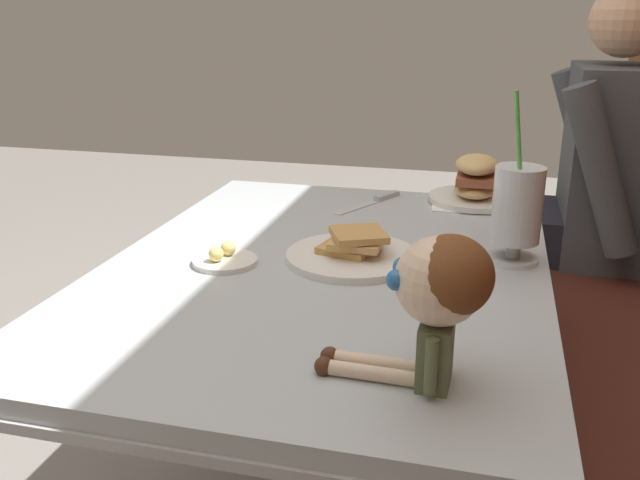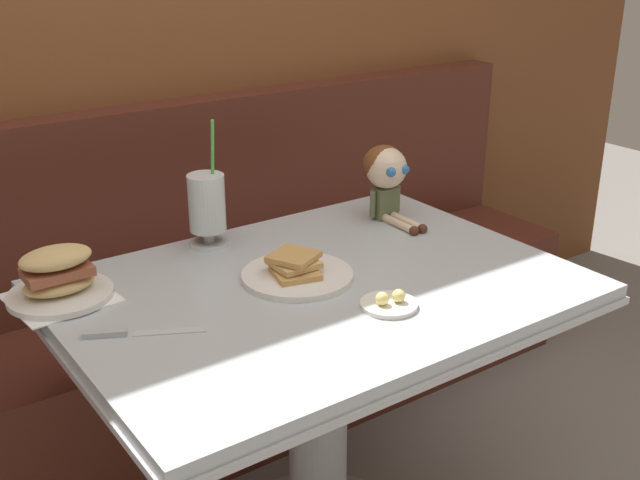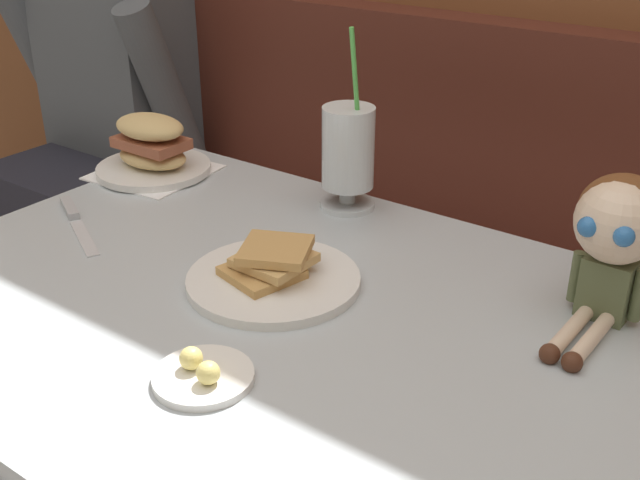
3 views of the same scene
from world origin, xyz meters
name	(u,v)px [view 2 (image 2 of 3)]	position (x,y,z in m)	size (l,w,h in m)	color
wood_panel_wall	(141,29)	(0.00, 1.05, 1.20)	(4.40, 0.08, 2.40)	brown
booth_bench	(198,335)	(0.00, 0.81, 0.33)	(2.60, 0.48, 1.00)	#512319
diner_table	(318,360)	(0.00, 0.18, 0.54)	(1.11, 0.81, 0.74)	#B2BCC1
toast_plate	(296,272)	(-0.03, 0.23, 0.76)	(0.25, 0.25, 0.06)	white
milkshake_glass	(207,207)	(-0.09, 0.51, 0.84)	(0.10, 0.10, 0.32)	silver
sandwich_plate	(58,279)	(-0.49, 0.43, 0.79)	(0.22, 0.22, 0.12)	white
butter_saucer	(390,303)	(0.05, 0.00, 0.75)	(0.12, 0.12, 0.04)	white
butter_knife	(123,333)	(-0.44, 0.20, 0.74)	(0.22, 0.12, 0.01)	silver
seated_doll	(386,172)	(0.38, 0.41, 0.87)	(0.12, 0.22, 0.20)	#5B6642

